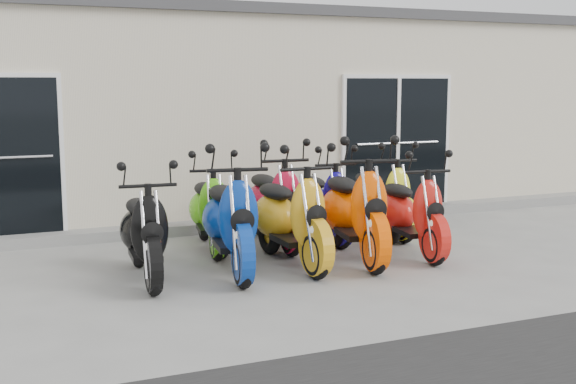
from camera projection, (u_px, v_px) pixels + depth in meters
name	position (u px, v px, depth m)	size (l,w,h in m)	color
ground	(306.00, 257.00, 9.09)	(80.00, 80.00, 0.00)	gray
building	(194.00, 114.00, 13.59)	(14.00, 6.00, 3.20)	beige
roof_cap	(192.00, 23.00, 13.34)	(14.20, 6.20, 0.16)	#3F3F42
front_step	(252.00, 223.00, 10.92)	(14.00, 0.40, 0.15)	gray
door_left	(23.00, 152.00, 9.65)	(1.07, 0.08, 2.22)	black
door_right	(397.00, 139.00, 11.87)	(2.02, 0.08, 2.22)	black
scooter_front_black	(144.00, 219.00, 7.94)	(0.68, 1.88, 1.39)	black
scooter_front_blue	(230.00, 206.00, 8.27)	(0.76, 2.10, 1.55)	navy
scooter_front_orange_a	(290.00, 203.00, 8.58)	(0.74, 2.05, 1.51)	gold
scooter_front_orange_b	(354.00, 197.00, 8.85)	(0.78, 2.15, 1.59)	#FF5200
scooter_front_red	(411.00, 201.00, 9.17)	(0.68, 1.87, 1.38)	red
scooter_back_green	(209.00, 199.00, 9.40)	(0.67, 1.85, 1.36)	#4EB711
scooter_back_red	(274.00, 191.00, 9.65)	(0.73, 2.01, 1.48)	#B50D2C
scooter_back_blue	(323.00, 191.00, 10.03)	(0.67, 1.85, 1.36)	#0F0578
scooter_back_yellow	(382.00, 187.00, 10.37)	(0.68, 1.87, 1.38)	#FEFF23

